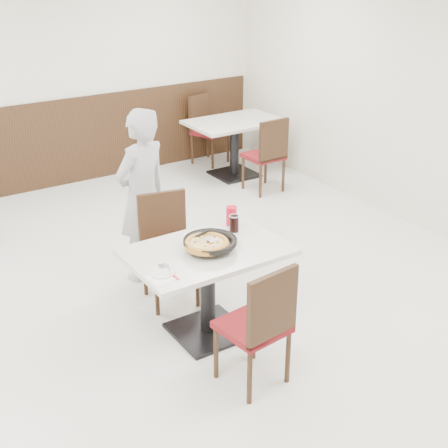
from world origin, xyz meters
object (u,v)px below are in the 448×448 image
chair_far (170,252)px  pizza_pan (210,245)px  cola_glass (234,224)px  red_cup (231,216)px  diner_person (142,196)px  main_table (208,292)px  pizza (207,245)px  bg_chair_right_near (264,154)px  bg_chair_right_far (210,130)px  chair_near (252,323)px  bg_table_right (234,148)px  side_plate (162,273)px

chair_far → pizza_pan: (0.02, -0.62, 0.32)m
cola_glass → red_cup: red_cup is taller
cola_glass → diner_person: bearing=109.1°
main_table → pizza: bearing=-124.4°
bg_chair_right_near → bg_chair_right_far: size_ratio=1.00×
bg_chair_right_far → chair_far: bearing=32.4°
chair_far → cola_glass: size_ratio=7.31×
diner_person → bg_chair_right_far: (2.22, 2.44, -0.32)m
pizza_pan → cola_glass: (0.34, 0.18, 0.02)m
pizza_pan → red_cup: (0.39, 0.29, 0.04)m
pizza → chair_far: bearing=88.6°
chair_far → cola_glass: chair_far is taller
pizza_pan → chair_far: bearing=92.2°
main_table → chair_far: size_ratio=1.26×
chair_near → red_cup: bearing=58.1°
main_table → cola_glass: cola_glass is taller
chair_far → bg_table_right: chair_far is taller
chair_near → diner_person: 1.83m
chair_far → bg_chair_right_far: 3.73m
chair_far → bg_chair_right_near: same height
chair_far → side_plate: chair_far is taller
chair_far → bg_chair_right_near: 2.82m
pizza → bg_chair_right_near: (2.26, 2.34, -0.34)m
pizza → cola_glass: cola_glass is taller
cola_glass → red_cup: 0.13m
cola_glass → bg_chair_right_far: bearing=61.1°
main_table → diner_person: 1.21m
pizza → bg_chair_right_near: size_ratio=0.36×
cola_glass → chair_near: bearing=-115.8°
bg_table_right → main_table: bearing=-127.1°
chair_far → main_table: bearing=101.6°
bg_chair_right_far → chair_near: bearing=41.1°
chair_near → pizza: (0.03, 0.64, 0.34)m
pizza_pan → diner_person: size_ratio=0.22×
cola_glass → bg_chair_right_near: bearing=48.7°
pizza → bg_chair_right_far: size_ratio=0.36×
pizza → cola_glass: size_ratio=2.61×
chair_far → pizza: bearing=99.3°
pizza → bg_table_right: (2.26, 3.00, -0.44)m
bg_table_right → bg_chair_right_far: size_ratio=1.26×
chair_near → side_plate: 0.73m
chair_near → bg_chair_right_far: size_ratio=1.00×
main_table → cola_glass: bearing=24.1°
side_plate → bg_chair_right_far: size_ratio=0.19×
chair_near → bg_table_right: 4.30m
side_plate → diner_person: diner_person is taller
pizza → bg_chair_right_far: 4.27m
main_table → pizza_pan: 0.42m
side_plate → bg_table_right: (2.71, 3.11, -0.38)m
diner_person → bg_table_right: (2.23, 1.83, -0.42)m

